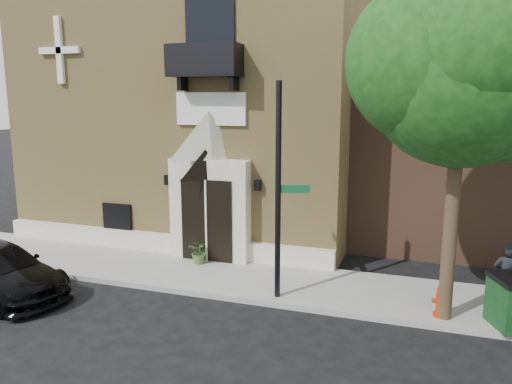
# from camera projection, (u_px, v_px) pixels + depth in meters

# --- Properties ---
(ground) EXTENTS (120.00, 120.00, 0.00)m
(ground) POSITION_uv_depth(u_px,v_px,m) (204.00, 298.00, 13.26)
(ground) COLOR black
(ground) RESTS_ON ground
(sidewalk) EXTENTS (42.00, 3.00, 0.15)m
(sidewalk) POSITION_uv_depth(u_px,v_px,m) (257.00, 280.00, 14.33)
(sidewalk) COLOR gray
(sidewalk) RESTS_ON ground
(church) EXTENTS (12.20, 11.01, 9.30)m
(church) POSITION_uv_depth(u_px,v_px,m) (216.00, 112.00, 20.73)
(church) COLOR tan
(church) RESTS_ON ground
(street_tree_left) EXTENTS (4.97, 4.38, 7.77)m
(street_tree_left) POSITION_uv_depth(u_px,v_px,m) (464.00, 68.00, 10.58)
(street_tree_left) COLOR #38281C
(street_tree_left) RESTS_ON sidewalk
(street_sign) EXTENTS (1.05, 0.84, 5.51)m
(street_sign) POSITION_uv_depth(u_px,v_px,m) (279.00, 192.00, 12.51)
(street_sign) COLOR black
(street_sign) RESTS_ON sidewalk
(fire_hydrant) EXTENTS (0.43, 0.34, 0.76)m
(fire_hydrant) POSITION_uv_depth(u_px,v_px,m) (441.00, 302.00, 11.74)
(fire_hydrant) COLOR #AD2807
(fire_hydrant) RESTS_ON sidewalk
(planter) EXTENTS (0.75, 0.68, 0.74)m
(planter) POSITION_uv_depth(u_px,v_px,m) (200.00, 252.00, 15.50)
(planter) COLOR #4A6B32
(planter) RESTS_ON sidewalk
(pedestrian_near) EXTENTS (0.60, 0.40, 1.60)m
(pedestrian_near) POSITION_uv_depth(u_px,v_px,m) (506.00, 276.00, 12.22)
(pedestrian_near) COLOR black
(pedestrian_near) RESTS_ON sidewalk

